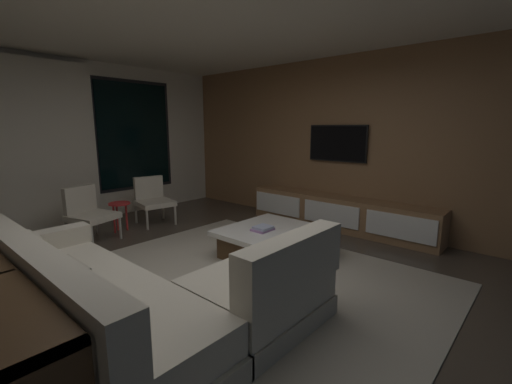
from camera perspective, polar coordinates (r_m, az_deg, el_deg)
floor at (r=3.54m, az=-7.81°, el=-16.25°), size 9.20×9.20×0.00m
back_wall_with_window at (r=6.35m, az=-30.62°, el=6.96°), size 6.60×0.30×2.70m
media_wall at (r=5.64m, az=16.27°, el=7.79°), size 0.12×7.80×2.70m
area_rug at (r=3.68m, az=-2.49°, el=-14.90°), size 3.20×3.80×0.01m
sectional_couch at (r=2.91m, az=-19.08°, el=-16.68°), size 1.98×2.50×0.82m
coffee_table at (r=4.28m, az=3.02°, el=-8.55°), size 1.16×1.16×0.36m
book_stack_on_coffee_table at (r=4.18m, az=1.15°, el=-6.12°), size 0.25×0.20×0.06m
accent_chair_near_window at (r=5.99m, az=-16.93°, el=-0.93°), size 0.63×0.64×0.78m
accent_chair_by_curtain at (r=5.39m, az=-26.30°, el=-2.86°), size 0.67×0.69×0.78m
side_stool at (r=5.67m, az=-21.91°, el=-2.51°), size 0.32×0.32×0.46m
media_console at (r=5.56m, az=13.92°, el=-3.57°), size 0.46×3.10×0.52m
mounted_tv at (r=5.66m, az=13.49°, el=7.93°), size 0.05×1.00×0.58m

